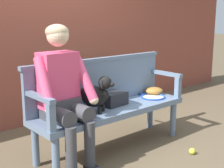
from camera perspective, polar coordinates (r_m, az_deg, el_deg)
The scene contains 13 objects.
ground_plane at distance 3.49m, azimuth -0.00°, elevation -11.53°, with size 40.00×40.00×0.00m, color brown.
brick_garden_fence at distance 4.38m, azimuth -12.45°, elevation 7.23°, with size 8.00×0.30×2.09m, color brown.
hedge_bush_mid_left at distance 4.70m, azimuth -0.60°, elevation -0.69°, with size 0.87×0.62×0.71m, color #286B2D.
garden_bench at distance 3.35m, azimuth -0.00°, elevation -5.20°, with size 1.77×0.49×0.46m.
bench_backrest at distance 3.43m, azimuth -2.34°, elevation 0.64°, with size 1.81×0.06×0.50m.
bench_armrest_left_end at distance 2.74m, azimuth -12.21°, elevation -3.79°, with size 0.06×0.49×0.28m.
bench_armrest_right_end at distance 3.82m, azimuth 10.43°, elevation 0.85°, with size 0.06×0.49×0.28m.
person_seated at distance 2.91m, azimuth -8.74°, elevation -1.30°, with size 0.56×0.64×1.33m.
dog_on_bench at distance 3.13m, azimuth -2.76°, elevation -1.80°, with size 0.29×0.36×0.37m.
tennis_racket at distance 3.76m, azimuth 7.02°, elevation -2.22°, with size 0.32×0.58×0.03m.
baseball_glove at distance 3.88m, azimuth 7.56°, elevation -1.23°, with size 0.22×0.17×0.09m, color #9E6B2D.
sports_bag at distance 3.40m, azimuth 0.20°, elevation -2.65°, with size 0.28×0.20×0.14m, color #232328.
tennis_ball at distance 3.45m, azimuth 14.22°, elevation -11.63°, with size 0.07×0.07×0.07m, color #CCDB33.
Camera 1 is at (-2.10, -2.41, 1.41)m, focal length 50.85 mm.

